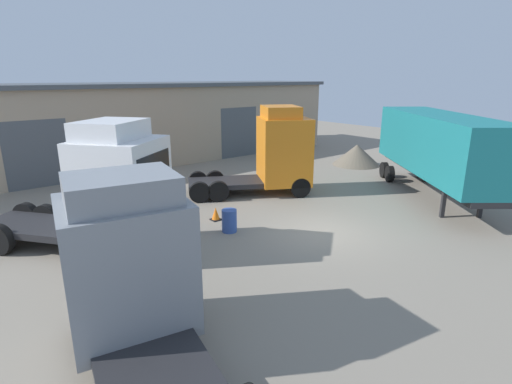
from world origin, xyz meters
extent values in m
plane|color=gray|center=(0.00, 0.00, 0.00)|extent=(60.00, 60.00, 0.00)
cube|color=tan|center=(0.00, 17.25, 2.55)|extent=(30.51, 6.49, 5.10)
cube|color=#474C51|center=(0.00, 17.25, 5.22)|extent=(31.01, 6.99, 0.25)
cube|color=#4C5156|center=(-6.71, 14.03, 1.80)|extent=(3.20, 0.08, 3.60)
cube|color=#4C5156|center=(6.71, 14.03, 1.80)|extent=(3.20, 0.08, 3.60)
cube|color=silver|center=(-6.46, 2.99, 2.21)|extent=(3.44, 3.42, 3.36)
cube|color=silver|center=(-6.58, 3.15, 4.16)|extent=(2.69, 2.61, 0.60)
cube|color=black|center=(-5.75, 2.05, 2.88)|extent=(1.72, 1.33, 1.21)
cube|color=#232326|center=(-8.48, 5.66, 0.65)|extent=(4.20, 4.64, 0.24)
cylinder|color=#B2B2B7|center=(-7.33, 5.78, 0.48)|extent=(1.11, 1.21, 0.56)
cylinder|color=black|center=(-5.22, 3.17, 0.53)|extent=(0.88, 1.02, 1.06)
cylinder|color=black|center=(-6.97, 1.84, 0.53)|extent=(0.88, 1.02, 1.06)
cylinder|color=black|center=(-8.06, 6.92, 0.53)|extent=(0.88, 1.02, 1.06)
cylinder|color=black|center=(-8.61, 7.64, 0.53)|extent=(0.88, 1.02, 1.06)
cube|color=#197075|center=(7.64, -0.47, 2.71)|extent=(8.28, 9.30, 2.72)
cube|color=#232326|center=(7.64, -0.47, 1.23)|extent=(7.70, 8.83, 0.24)
cube|color=#232326|center=(6.48, -3.14, 0.56)|extent=(0.23, 0.23, 1.11)
cube|color=#232326|center=(5.25, -2.12, 0.56)|extent=(0.23, 0.23, 1.11)
cylinder|color=black|center=(10.52, 1.30, 0.45)|extent=(0.81, 0.89, 0.91)
cylinder|color=black|center=(8.82, 2.70, 0.45)|extent=(0.81, 0.89, 0.91)
cylinder|color=black|center=(11.15, 2.07, 0.45)|extent=(0.81, 0.89, 0.91)
cylinder|color=black|center=(9.45, 3.47, 0.45)|extent=(0.81, 0.89, 0.91)
cube|color=orange|center=(2.74, 5.05, 2.15)|extent=(3.32, 3.36, 3.31)
cube|color=orange|center=(2.57, 5.15, 4.08)|extent=(2.50, 2.66, 0.60)
cube|color=black|center=(3.76, 4.47, 2.81)|extent=(1.11, 1.86, 1.19)
cube|color=#232326|center=(0.12, 6.55, 0.62)|extent=(4.15, 3.54, 0.24)
cylinder|color=#B2B2B7|center=(1.14, 7.12, 0.45)|extent=(1.23, 1.03, 0.56)
cylinder|color=black|center=(3.81, 5.71, 0.50)|extent=(1.01, 0.75, 0.99)
cylinder|color=black|center=(2.72, 3.80, 0.50)|extent=(1.01, 0.75, 0.99)
cylinder|color=black|center=(0.30, 7.71, 0.50)|extent=(1.01, 0.75, 0.99)
cylinder|color=black|center=(-0.79, 5.80, 0.50)|extent=(1.01, 0.75, 0.99)
cylinder|color=black|center=(-0.48, 8.16, 0.50)|extent=(1.01, 0.75, 0.99)
cylinder|color=black|center=(-1.57, 6.25, 0.50)|extent=(1.01, 0.75, 0.99)
cube|color=gray|center=(-8.24, -1.68, 1.94)|extent=(2.92, 2.85, 2.84)
cube|color=gray|center=(-8.28, -1.87, 3.64)|extent=(2.39, 2.06, 0.60)
cube|color=black|center=(-8.01, -0.53, 2.50)|extent=(2.07, 0.49, 1.02)
cylinder|color=black|center=(-9.20, -0.87, 0.51)|extent=(0.50, 1.06, 1.03)
cylinder|color=black|center=(-7.05, -1.30, 0.51)|extent=(0.50, 1.06, 1.03)
cone|color=#665B4C|center=(11.06, 6.67, 0.69)|extent=(3.16, 3.16, 1.38)
cylinder|color=#33519E|center=(-2.66, 2.34, 0.44)|extent=(0.58, 0.58, 0.88)
cube|color=black|center=(-2.35, 3.75, 0.02)|extent=(0.40, 0.40, 0.04)
cone|color=orange|center=(-2.35, 3.75, 0.28)|extent=(0.36, 0.36, 0.55)
camera|label=1|loc=(-11.06, -9.42, 5.79)|focal=28.00mm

